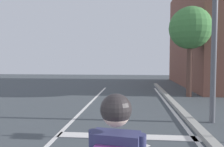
# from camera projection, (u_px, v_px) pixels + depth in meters

# --- Properties ---
(lane_line_center) EXTENTS (0.12, 20.00, 0.01)m
(lane_line_center) POSITION_uv_depth(u_px,v_px,m) (57.00, 136.00, 5.63)
(lane_line_center) COLOR silver
(lane_line_center) RESTS_ON ground
(lane_line_curbside) EXTENTS (0.12, 20.00, 0.01)m
(lane_line_curbside) POSITION_uv_depth(u_px,v_px,m) (196.00, 140.00, 5.32)
(lane_line_curbside) COLOR silver
(lane_line_curbside) RESTS_ON ground
(stop_bar) EXTENTS (3.56, 0.40, 0.01)m
(stop_bar) POSITION_uv_depth(u_px,v_px,m) (128.00, 136.00, 5.59)
(stop_bar) COLOR silver
(stop_bar) RESTS_ON ground
(lane_arrow_head) EXTENTS (0.71, 0.71, 0.01)m
(lane_arrow_head) POSITION_uv_depth(u_px,v_px,m) (135.00, 146.00, 4.97)
(lane_arrow_head) COLOR silver
(lane_arrow_head) RESTS_ON ground
(curb_strip) EXTENTS (0.24, 24.00, 0.14)m
(curb_strip) POSITION_uv_depth(u_px,v_px,m) (207.00, 138.00, 5.29)
(curb_strip) COLOR #9D9C94
(curb_strip) RESTS_ON ground
(roadside_tree) EXTENTS (2.19, 2.19, 4.69)m
(roadside_tree) POSITION_uv_depth(u_px,v_px,m) (190.00, 29.00, 11.54)
(roadside_tree) COLOR brown
(roadside_tree) RESTS_ON ground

